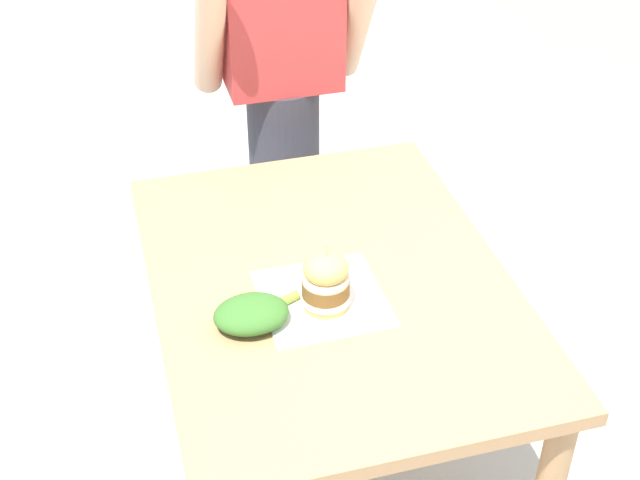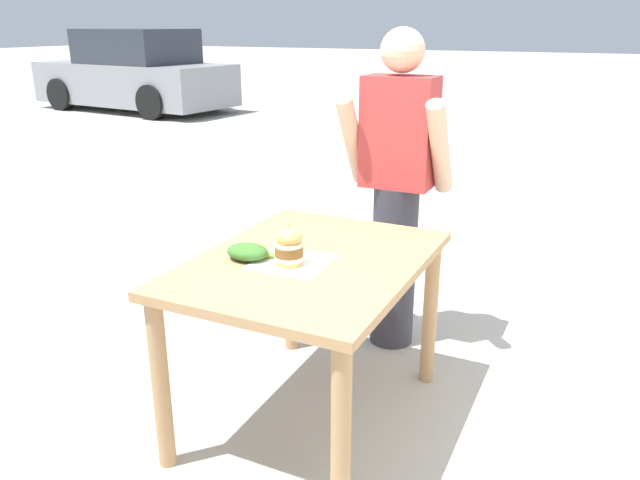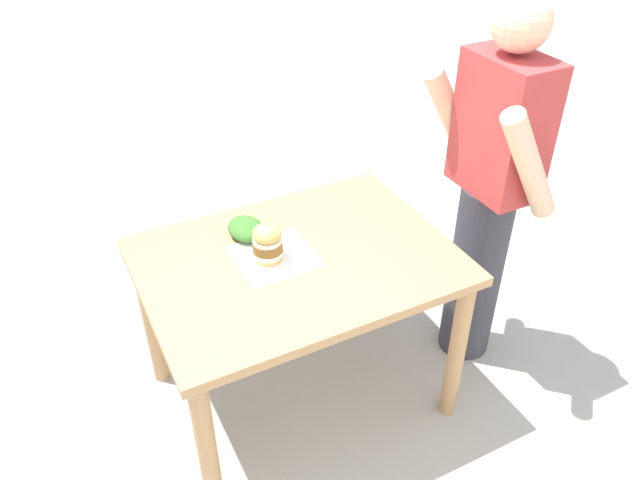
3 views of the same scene
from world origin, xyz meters
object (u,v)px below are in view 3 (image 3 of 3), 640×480
at_px(pickle_spear, 264,240).
at_px(side_salad, 246,229).
at_px(patio_table, 298,281).
at_px(diner_across_table, 489,191).
at_px(sandwich, 267,242).

xyz_separation_m(pickle_spear, side_salad, (-0.08, -0.04, 0.02)).
relative_size(patio_table, diner_across_table, 0.71).
xyz_separation_m(side_salad, diner_across_table, (0.31, 0.97, 0.08)).
xyz_separation_m(patio_table, sandwich, (-0.04, -0.10, 0.20)).
relative_size(pickle_spear, side_salad, 0.55).
bearing_deg(sandwich, diner_across_table, 82.58).
bearing_deg(diner_across_table, side_salad, -107.73).
bearing_deg(sandwich, pickle_spear, 166.16).
relative_size(patio_table, sandwich, 6.36).
bearing_deg(pickle_spear, side_salad, -152.43).
distance_m(sandwich, side_salad, 0.19).
height_order(sandwich, side_salad, sandwich).
bearing_deg(patio_table, sandwich, -112.17).
bearing_deg(side_salad, diner_across_table, 72.27).
bearing_deg(pickle_spear, sandwich, -13.84).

